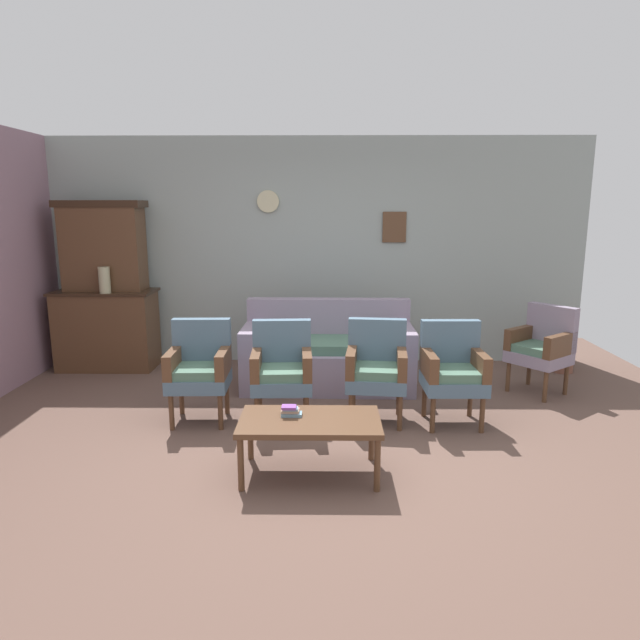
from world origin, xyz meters
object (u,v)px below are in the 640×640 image
object	(u,v)px
floor_vase_by_wall	(564,346)
wingback_chair_by_fireplace	(542,345)
armchair_row_middle	(453,368)
book_stack_on_table	(291,411)
floral_couch	(328,356)
armchair_by_doorway	(376,366)
vase_on_cabinet	(104,280)
coffee_table	(310,425)
side_cabinet	(107,329)
armchair_near_couch_end	(282,368)
armchair_near_cabinet	(200,366)

from	to	relation	value
floor_vase_by_wall	wingback_chair_by_fireplace	bearing A→B (deg)	-126.73
armchair_row_middle	book_stack_on_table	world-z (taller)	armchair_row_middle
floral_couch	floor_vase_by_wall	xyz separation A→B (m)	(2.74, 0.53, -0.02)
wingback_chair_by_fireplace	armchair_row_middle	bearing A→B (deg)	-142.79
armchair_by_doorway	wingback_chair_by_fireplace	world-z (taller)	same
vase_on_cabinet	coffee_table	xyz separation A→B (m)	(2.39, -2.49, -0.70)
side_cabinet	armchair_by_doorway	distance (m)	3.44
side_cabinet	armchair_near_couch_end	xyz separation A→B (m)	(2.20, -1.67, 0.03)
armchair_near_cabinet	coffee_table	size ratio (longest dim) A/B	0.90
armchair_near_couch_end	coffee_table	xyz separation A→B (m)	(0.28, -1.00, -0.12)
wingback_chair_by_fireplace	armchair_near_couch_end	bearing A→B (deg)	-162.24
armchair_near_cabinet	armchair_by_doorway	size ratio (longest dim) A/B	1.00
floral_couch	armchair_near_couch_end	distance (m)	1.13
side_cabinet	floor_vase_by_wall	world-z (taller)	side_cabinet
armchair_near_cabinet	wingback_chair_by_fireplace	xyz separation A→B (m)	(3.34, 0.80, 0.00)
armchair_near_cabinet	book_stack_on_table	distance (m)	1.31
side_cabinet	vase_on_cabinet	world-z (taller)	vase_on_cabinet
armchair_by_doorway	floor_vase_by_wall	world-z (taller)	armchair_by_doorway
armchair_near_couch_end	armchair_row_middle	bearing A→B (deg)	-0.03
coffee_table	armchair_near_couch_end	bearing A→B (deg)	105.44
floral_couch	armchair_row_middle	size ratio (longest dim) A/B	1.99
armchair_near_couch_end	armchair_row_middle	distance (m)	1.50
vase_on_cabinet	book_stack_on_table	size ratio (longest dim) A/B	2.00
armchair_row_middle	book_stack_on_table	distance (m)	1.66
vase_on_cabinet	floor_vase_by_wall	bearing A→B (deg)	0.83
armchair_near_cabinet	floor_vase_by_wall	bearing A→B (deg)	21.49
vase_on_cabinet	book_stack_on_table	world-z (taller)	vase_on_cabinet
armchair_near_cabinet	side_cabinet	bearing A→B (deg)	131.93
armchair_near_couch_end	wingback_chair_by_fireplace	distance (m)	2.73
side_cabinet	wingback_chair_by_fireplace	size ratio (longest dim) A/B	1.28
floral_couch	armchair_near_cabinet	xyz separation A→B (m)	(-1.15, -1.00, 0.17)
armchair_row_middle	wingback_chair_by_fireplace	size ratio (longest dim) A/B	1.00
armchair_near_couch_end	book_stack_on_table	distance (m)	0.95
side_cabinet	floral_couch	xyz separation A→B (m)	(2.61, -0.63, -0.14)
armchair_near_cabinet	armchair_near_couch_end	xyz separation A→B (m)	(0.74, -0.04, 0.00)
floral_couch	armchair_by_doorway	xyz separation A→B (m)	(0.43, -0.98, 0.17)
side_cabinet	coffee_table	size ratio (longest dim) A/B	1.16
armchair_near_couch_end	wingback_chair_by_fireplace	bearing A→B (deg)	17.76
vase_on_cabinet	book_stack_on_table	bearing A→B (deg)	-47.16
armchair_row_middle	armchair_by_doorway	bearing A→B (deg)	174.95
floral_couch	wingback_chair_by_fireplace	bearing A→B (deg)	-5.23
armchair_near_cabinet	coffee_table	distance (m)	1.46
floral_couch	armchair_row_middle	bearing A→B (deg)	-43.41
armchair_row_middle	floor_vase_by_wall	world-z (taller)	armchair_row_middle
armchair_near_couch_end	floor_vase_by_wall	size ratio (longest dim) A/B	1.48
vase_on_cabinet	wingback_chair_by_fireplace	size ratio (longest dim) A/B	0.33
wingback_chair_by_fireplace	armchair_near_cabinet	bearing A→B (deg)	-166.59
side_cabinet	wingback_chair_by_fireplace	bearing A→B (deg)	-9.86
vase_on_cabinet	armchair_near_couch_end	xyz separation A→B (m)	(2.11, -1.49, -0.58)
side_cabinet	floral_couch	distance (m)	2.69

